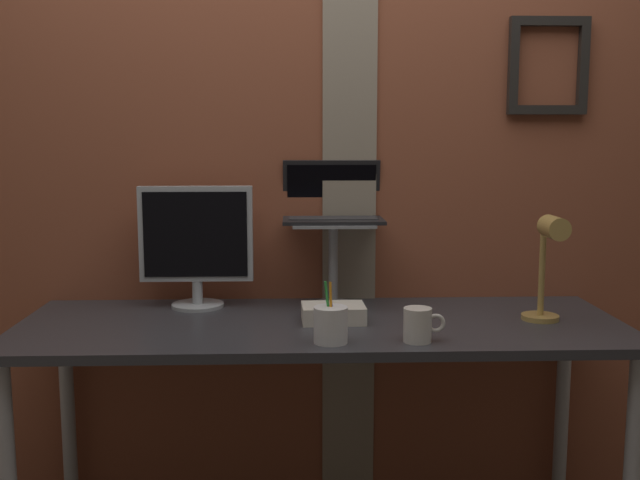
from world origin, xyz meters
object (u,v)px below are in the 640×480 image
Objects in this scene: laptop at (332,204)px; desk_lamp at (549,257)px; monitor at (196,240)px; pen_cup at (331,324)px; coffee_mug at (418,325)px.

laptop is 1.00× the size of desk_lamp.
monitor is 0.66m from pen_cup.
desk_lamp is (1.13, -0.28, -0.02)m from monitor.
laptop reaches higher than coffee_mug.
laptop reaches higher than pen_cup.
pen_cup is 0.25m from coffee_mug.
desk_lamp is 2.85× the size of coffee_mug.
monitor is 0.49m from laptop.
monitor reaches higher than coffee_mug.
laptop is at bearing 152.89° from desk_lamp.
coffee_mug is (0.25, -0.00, -0.00)m from pen_cup.
laptop reaches higher than desk_lamp.
pen_cup is at bearing -46.57° from monitor.
pen_cup is (0.44, -0.46, -0.18)m from monitor.
desk_lamp is 0.50m from coffee_mug.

